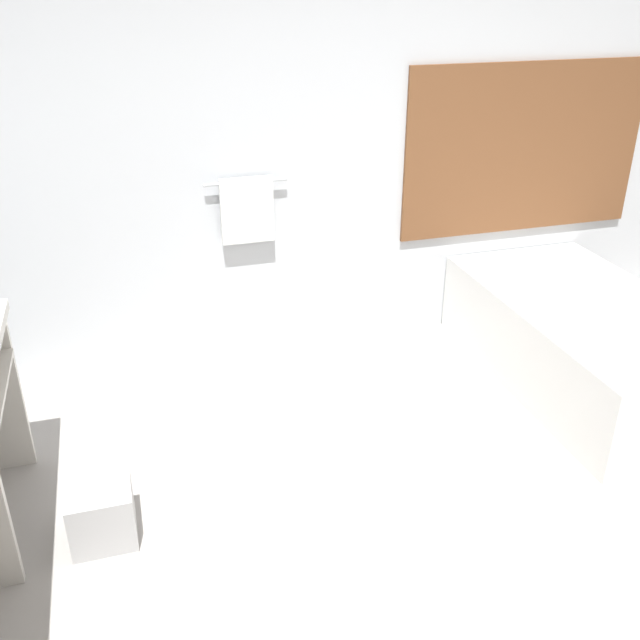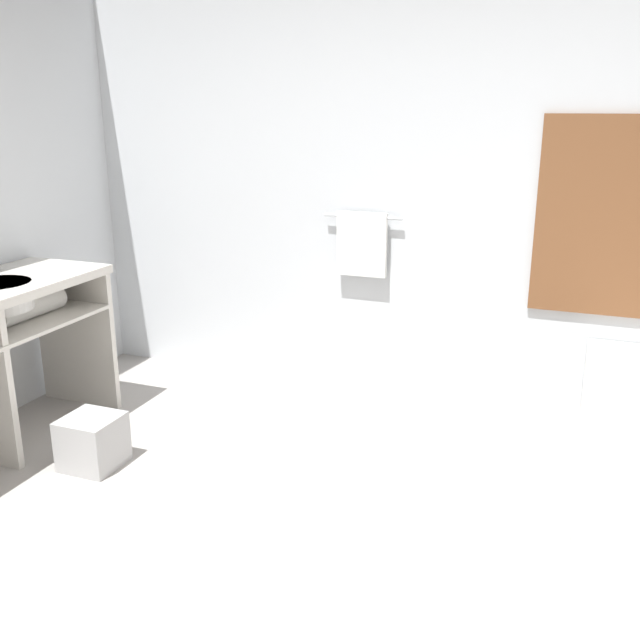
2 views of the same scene
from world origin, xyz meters
name	(u,v)px [view 2 (image 2 of 2)]	position (x,y,z in m)	size (l,w,h in m)	color
ground_plane	(259,607)	(0.00, 0.00, 0.00)	(16.00, 16.00, 0.00)	#A8A39E
wall_back_with_blinds	(423,186)	(0.06, 2.23, 1.34)	(7.40, 0.13, 2.70)	silver
waste_bin	(92,442)	(-1.28, 0.69, 0.14)	(0.28, 0.28, 0.27)	#B2B2B2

